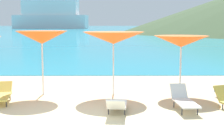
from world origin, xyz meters
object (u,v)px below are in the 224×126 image
at_px(cruise_ship, 50,13).
at_px(umbrella_4, 42,37).
at_px(umbrella_5, 113,38).
at_px(umbrella_6, 181,41).
at_px(lounge_chair_0, 184,100).
at_px(lounge_chair_7, 1,94).
at_px(lounge_chair_11, 117,104).

bearing_deg(cruise_ship, umbrella_4, -73.03).
distance_m(umbrella_5, umbrella_6, 2.50).
xyz_separation_m(lounge_chair_0, lounge_chair_7, (-5.81, 0.90, -0.03)).
relative_size(umbrella_4, cruise_ship, 0.05).
xyz_separation_m(lounge_chair_0, cruise_ship, (-35.92, 175.71, 8.49)).
bearing_deg(umbrella_4, umbrella_5, -0.06).
bearing_deg(umbrella_5, umbrella_6, 3.95).
xyz_separation_m(umbrella_5, lounge_chair_11, (0.08, -2.53, -1.81)).
xyz_separation_m(umbrella_4, cruise_ship, (-31.24, 173.55, 6.71)).
bearing_deg(lounge_chair_7, umbrella_4, 38.09).
xyz_separation_m(umbrella_5, cruise_ship, (-33.82, 173.55, 6.73)).
height_order(umbrella_4, lounge_chair_7, umbrella_4).
relative_size(lounge_chair_0, lounge_chair_7, 0.91).
bearing_deg(lounge_chair_0, umbrella_5, 129.93).
bearing_deg(umbrella_4, lounge_chair_0, -24.79).
bearing_deg(lounge_chair_11, lounge_chair_0, -164.78).
bearing_deg(umbrella_4, cruise_ship, 100.20).
relative_size(umbrella_4, umbrella_6, 1.08).
height_order(umbrella_4, umbrella_6, umbrella_4).
bearing_deg(umbrella_6, cruise_ship, 101.83).
bearing_deg(lounge_chair_11, lounge_chair_7, -13.76).
xyz_separation_m(umbrella_6, cruise_ship, (-36.31, 173.38, 6.86)).
xyz_separation_m(lounge_chair_7, lounge_chair_11, (3.79, -1.27, -0.02)).
bearing_deg(cruise_ship, umbrella_6, -71.40).
bearing_deg(cruise_ship, lounge_chair_0, -71.68).
bearing_deg(umbrella_5, umbrella_4, 179.94).
distance_m(umbrella_5, lounge_chair_11, 3.12).
distance_m(lounge_chair_0, lounge_chair_11, 2.06).
xyz_separation_m(lounge_chair_11, cruise_ship, (-33.90, 176.09, 8.54)).
height_order(umbrella_5, umbrella_6, umbrella_5).
relative_size(umbrella_6, cruise_ship, 0.05).
xyz_separation_m(lounge_chair_0, lounge_chair_11, (-2.02, -0.37, -0.05)).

